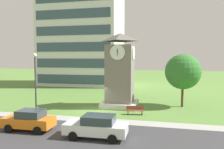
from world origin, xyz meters
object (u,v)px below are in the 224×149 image
Objects in this scene: clock_tower at (120,75)px; park_bench at (135,110)px; street_lamp at (35,79)px; tree_near_tower at (183,72)px; parked_car_orange at (29,120)px; parked_car_white at (97,126)px.

clock_tower is 4.77× the size of park_bench.
clock_tower is 10.04m from street_lamp.
parked_car_orange is (-12.89, -11.76, -3.38)m from tree_near_tower.
tree_near_tower is at bearing 43.63° from park_bench.
park_bench is 10.40m from parked_car_orange.
parked_car_white is at bearing -105.23° from park_bench.
park_bench is 8.01m from tree_near_tower.
street_lamp is 1.36× the size of parked_car_white.
parked_car_white is (0.26, -10.63, -3.02)m from clock_tower.
park_bench is 0.45× the size of parked_car_orange.
street_lamp is 4.21m from parked_car_orange.
tree_near_tower is 14.43m from parked_car_white.
clock_tower is at bearing 61.62° from parked_car_orange.
street_lamp is 8.11m from parked_car_white.
tree_near_tower is at bearing 42.37° from parked_car_orange.
parked_car_orange and parked_car_white have the same top height.
street_lamp is at bearing 111.28° from parked_car_orange.
tree_near_tower is 1.55× the size of parked_car_orange.
clock_tower reaches higher than parked_car_white.
tree_near_tower reaches higher than street_lamp.
clock_tower is at bearing -168.58° from tree_near_tower.
park_bench is at bearing 25.23° from street_lamp.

